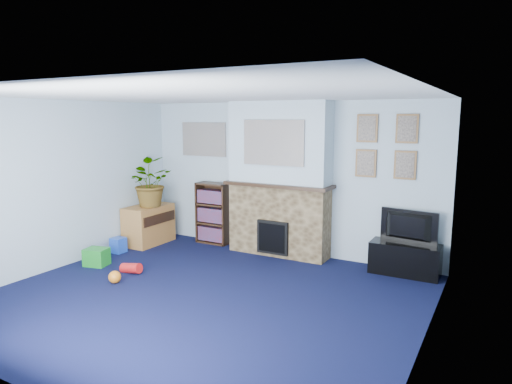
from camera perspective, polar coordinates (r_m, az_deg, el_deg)
The scene contains 26 objects.
floor at distance 5.69m, azimuth -6.51°, elevation -12.96°, with size 5.00×4.50×0.01m, color black.
ceiling at distance 5.28m, azimuth -6.99°, elevation 11.95°, with size 5.00×4.50×0.01m, color white.
wall_back at distance 7.28m, azimuth 3.62°, elevation 1.76°, with size 5.00×0.04×2.40m, color #ACC1D0.
wall_front at distance 3.81m, azimuth -26.97°, elevation -6.14°, with size 5.00×0.04×2.40m, color #ACC1D0.
wall_left at distance 7.10m, azimuth -23.39°, elevation 0.82°, with size 0.04×4.50×2.40m, color #ACC1D0.
wall_right at distance 4.42m, azimuth 20.71°, elevation -3.71°, with size 0.04×4.50×2.40m, color #ACC1D0.
chimney_breast at distance 7.10m, azimuth 2.92°, elevation 1.45°, with size 1.72×0.50×2.40m.
collage_main at distance 6.86m, azimuth 2.18°, elevation 6.18°, with size 1.00×0.03×0.68m, color gray.
collage_left at distance 8.00m, azimuth -6.53°, elevation 6.56°, with size 0.90×0.03×0.58m, color gray.
portrait_tl at distance 6.75m, azimuth 13.74°, elevation 7.75°, with size 0.30×0.03×0.40m, color brown.
portrait_tr at distance 6.62m, azimuth 18.37°, elevation 7.52°, with size 0.30×0.03×0.40m, color brown.
portrait_bl at distance 6.78m, azimuth 13.58°, elevation 3.52°, with size 0.30×0.03×0.40m, color brown.
portrait_br at distance 6.65m, azimuth 18.15°, elevation 3.22°, with size 0.30×0.03×0.40m, color brown.
tv_stand at distance 6.69m, azimuth 18.12°, elevation -7.91°, with size 0.93×0.39×0.44m, color black.
television at distance 6.59m, azimuth 18.34°, elevation -4.18°, with size 0.79×0.10×0.45m, color black.
bookshelf at distance 7.91m, azimuth -5.32°, elevation -2.80°, with size 0.58×0.28×1.05m.
sideboard at distance 8.08m, azimuth -13.27°, elevation -3.85°, with size 0.47×0.85×0.66m, color #B17538.
potted_plant at distance 7.88m, azimuth -13.43°, elevation 1.14°, with size 0.74×0.64×0.82m, color #26661E.
mantel_clock at distance 7.04m, azimuth 2.95°, elevation 1.68°, with size 0.11×0.07×0.15m, color gold.
mantel_candle at distance 6.92m, azimuth 5.09°, elevation 1.60°, with size 0.05×0.05×0.17m, color #B2BFC6.
mantel_teddy at distance 7.28m, azimuth -0.72°, elevation 1.90°, with size 0.11×0.11×0.11m, color gray.
mantel_can at distance 6.80m, azimuth 7.58°, elevation 1.25°, with size 0.05×0.05×0.11m, color blue.
green_crate at distance 7.15m, azimuth -19.31°, elevation -7.57°, with size 0.32×0.25×0.25m, color #198C26.
toy_ball at distance 6.36m, azimuth -17.24°, elevation -10.05°, with size 0.16×0.16×0.16m, color orange.
toy_block at distance 7.72m, azimuth -16.83°, elevation -6.45°, with size 0.20×0.20×0.24m, color blue.
toy_tube at distance 6.69m, azimuth -15.34°, elevation -9.17°, with size 0.14×0.14×0.31m, color red.
Camera 1 is at (3.08, -4.28, 2.14)m, focal length 32.00 mm.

